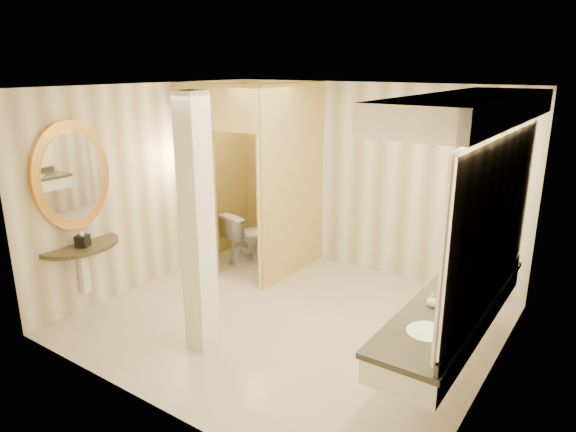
% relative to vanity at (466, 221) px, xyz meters
% --- Properties ---
extents(floor, '(4.50, 4.50, 0.00)m').
position_rel_vanity_xyz_m(floor, '(-1.98, 0.16, -1.63)').
color(floor, beige).
rests_on(floor, ground).
extents(ceiling, '(4.50, 4.50, 0.00)m').
position_rel_vanity_xyz_m(ceiling, '(-1.98, 0.16, 1.07)').
color(ceiling, white).
rests_on(ceiling, wall_back).
extents(wall_back, '(4.50, 0.02, 2.70)m').
position_rel_vanity_xyz_m(wall_back, '(-1.98, 2.16, -0.28)').
color(wall_back, silver).
rests_on(wall_back, floor).
extents(wall_front, '(4.50, 0.02, 2.70)m').
position_rel_vanity_xyz_m(wall_front, '(-1.98, -1.84, -0.28)').
color(wall_front, silver).
rests_on(wall_front, floor).
extents(wall_left, '(0.02, 4.00, 2.70)m').
position_rel_vanity_xyz_m(wall_left, '(-4.23, 0.16, -0.28)').
color(wall_left, silver).
rests_on(wall_left, floor).
extents(wall_right, '(0.02, 4.00, 2.70)m').
position_rel_vanity_xyz_m(wall_right, '(0.27, 0.16, -0.28)').
color(wall_right, silver).
rests_on(wall_right, floor).
extents(toilet_closet, '(1.50, 1.55, 2.70)m').
position_rel_vanity_xyz_m(toilet_closet, '(-3.09, 1.13, -0.24)').
color(toilet_closet, tan).
rests_on(toilet_closet, floor).
extents(wall_sconce, '(0.14, 0.14, 0.42)m').
position_rel_vanity_xyz_m(wall_sconce, '(-3.90, 0.59, 0.10)').
color(wall_sconce, '#B7823A').
rests_on(wall_sconce, toilet_closet).
extents(vanity, '(0.75, 2.80, 2.09)m').
position_rel_vanity_xyz_m(vanity, '(0.00, 0.00, 0.00)').
color(vanity, white).
rests_on(vanity, floor).
extents(console_shelf, '(0.98, 0.98, 1.94)m').
position_rel_vanity_xyz_m(console_shelf, '(-4.19, -1.05, -0.29)').
color(console_shelf, black).
rests_on(console_shelf, floor).
extents(pillar, '(0.26, 0.26, 2.70)m').
position_rel_vanity_xyz_m(pillar, '(-2.43, -0.83, -0.28)').
color(pillar, white).
rests_on(pillar, floor).
extents(tissue_box, '(0.18, 0.18, 0.14)m').
position_rel_vanity_xyz_m(tissue_box, '(-4.06, -1.08, -0.69)').
color(tissue_box, black).
rests_on(tissue_box, console_shelf).
extents(toilet, '(0.60, 0.85, 0.78)m').
position_rel_vanity_xyz_m(toilet, '(-3.60, 1.40, -1.24)').
color(toilet, white).
rests_on(toilet, floor).
extents(soap_bottle_a, '(0.08, 0.09, 0.15)m').
position_rel_vanity_xyz_m(soap_bottle_a, '(-0.12, 0.02, -0.68)').
color(soap_bottle_a, beige).
rests_on(soap_bottle_a, vanity).
extents(soap_bottle_b, '(0.10, 0.10, 0.12)m').
position_rel_vanity_xyz_m(soap_bottle_b, '(-0.15, -0.27, -0.69)').
color(soap_bottle_b, silver).
rests_on(soap_bottle_b, vanity).
extents(soap_bottle_c, '(0.10, 0.10, 0.23)m').
position_rel_vanity_xyz_m(soap_bottle_c, '(-0.04, -0.36, -0.64)').
color(soap_bottle_c, '#C6B28C').
rests_on(soap_bottle_c, vanity).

